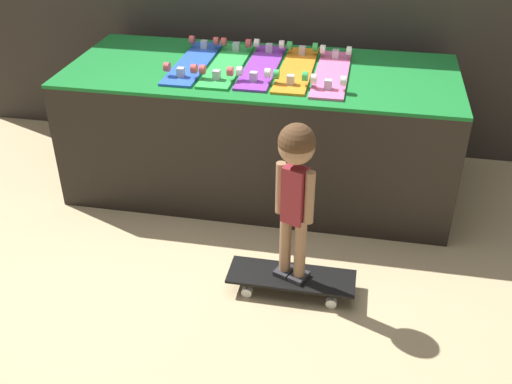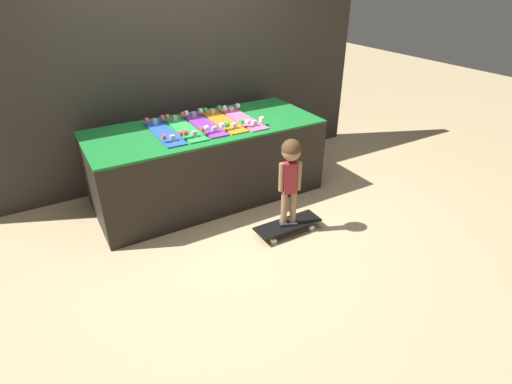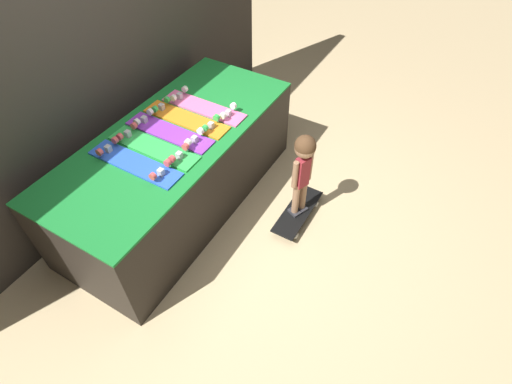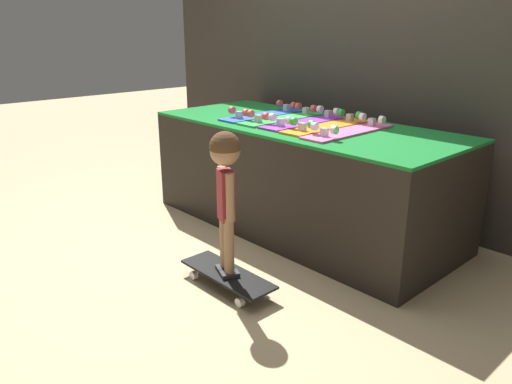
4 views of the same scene
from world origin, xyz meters
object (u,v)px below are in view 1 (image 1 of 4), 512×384
Objects in this scene: skateboard_green_on_rack at (227,64)px; skateboard_orange_on_rack at (297,68)px; skateboard_blue_on_rack at (193,61)px; child at (296,175)px; skateboard_purple_on_rack at (262,65)px; skateboard_pink_on_rack at (332,72)px; skateboard_on_floor at (291,278)px.

skateboard_green_on_rack is 0.41m from skateboard_orange_on_rack.
skateboard_blue_on_rack is 1.26m from child.
skateboard_blue_on_rack is 0.92× the size of child.
skateboard_green_on_rack is 1.00× the size of skateboard_orange_on_rack.
skateboard_blue_on_rack is at bearing -178.38° from skateboard_purple_on_rack.
child reaches higher than skateboard_pink_on_rack.
skateboard_green_on_rack is at bearing 177.69° from skateboard_pink_on_rack.
skateboard_green_on_rack and skateboard_orange_on_rack have the same top height.
child is at bearing -94.14° from skateboard_pink_on_rack.
skateboard_purple_on_rack reaches higher than skateboard_on_floor.
skateboard_pink_on_rack is (0.21, -0.03, 0.00)m from skateboard_orange_on_rack.
skateboard_pink_on_rack is 1.22m from skateboard_on_floor.
skateboard_blue_on_rack and skateboard_purple_on_rack have the same top height.
skateboard_green_on_rack is 1.35m from skateboard_on_floor.
child is (-0.07, -0.98, -0.13)m from skateboard_pink_on_rack.
child is at bearing -53.16° from skateboard_blue_on_rack.
skateboard_purple_on_rack is (0.21, 0.01, 0.00)m from skateboard_green_on_rack.
skateboard_purple_on_rack is 0.41m from skateboard_pink_on_rack.
skateboard_pink_on_rack is at bearing 108.41° from child.
child is (0.14, -1.01, -0.13)m from skateboard_orange_on_rack.
skateboard_on_floor is 0.59m from child.
skateboard_on_floor is (-0.07, -0.98, -0.72)m from skateboard_pink_on_rack.
skateboard_blue_on_rack is 0.62m from skateboard_orange_on_rack.
skateboard_purple_on_rack is 0.92× the size of child.
skateboard_green_on_rack is at bearing -0.54° from skateboard_blue_on_rack.
child is at bearing -61.39° from skateboard_green_on_rack.
skateboard_green_on_rack and skateboard_purple_on_rack have the same top height.
skateboard_on_floor is 0.77× the size of child.
skateboard_blue_on_rack and skateboard_green_on_rack have the same top height.
skateboard_purple_on_rack and skateboard_pink_on_rack have the same top height.
skateboard_orange_on_rack is 1.02m from child.
skateboard_orange_on_rack is 1.00× the size of skateboard_pink_on_rack.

